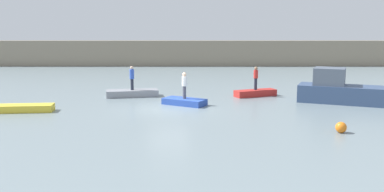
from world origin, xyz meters
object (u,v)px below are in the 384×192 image
motorboat (341,90)px  rowboat_grey (132,93)px  person_blue_shirt (131,77)px  person_white_shirt (184,84)px  rowboat_yellow (22,108)px  rowboat_red (255,93)px  mooring_buoy (340,127)px  rowboat_blue (184,102)px  person_red_shirt (255,77)px

motorboat → rowboat_grey: motorboat is taller
person_blue_shirt → person_white_shirt: bearing=-40.2°
rowboat_yellow → person_blue_shirt: (5.73, 5.46, 1.23)m
rowboat_red → mooring_buoy: (2.48, -10.57, 0.03)m
person_white_shirt → mooring_buoy: 10.51m
rowboat_yellow → mooring_buoy: size_ratio=6.67×
rowboat_blue → mooring_buoy: size_ratio=5.23×
motorboat → rowboat_grey: (-14.22, 2.52, -0.59)m
person_white_shirt → rowboat_yellow: bearing=-166.9°
rowboat_red → person_blue_shirt: 9.00m
motorboat → mooring_buoy: size_ratio=11.94×
rowboat_grey → person_blue_shirt: size_ratio=2.13×
mooring_buoy → person_blue_shirt: bearing=137.5°
motorboat → person_red_shirt: bearing=153.4°
motorboat → rowboat_grey: size_ratio=1.71×
person_red_shirt → person_white_shirt: bearing=-146.5°
person_white_shirt → person_red_shirt: bearing=33.5°
person_white_shirt → rowboat_red: bearing=33.5°
rowboat_red → person_blue_shirt: person_blue_shirt is taller
mooring_buoy → rowboat_yellow: bearing=163.8°
motorboat → person_red_shirt: 5.96m
rowboat_yellow → person_red_shirt: 15.73m
mooring_buoy → rowboat_blue: bearing=136.4°
person_white_shirt → mooring_buoy: bearing=-43.6°
person_blue_shirt → mooring_buoy: bearing=-42.5°
rowboat_grey → rowboat_yellow: bearing=-147.5°
rowboat_grey → person_red_shirt: bearing=-10.2°
rowboat_blue → person_white_shirt: size_ratio=1.62×
rowboat_yellow → person_blue_shirt: 8.01m
rowboat_yellow → person_white_shirt: 9.88m
person_white_shirt → rowboat_grey: bearing=139.8°
rowboat_yellow → rowboat_red: rowboat_red is taller
rowboat_blue → rowboat_red: bearing=63.3°
rowboat_red → rowboat_grey: bearing=158.4°
rowboat_yellow → person_red_shirt: bearing=14.9°
rowboat_red → mooring_buoy: mooring_buoy is taller
rowboat_yellow → person_white_shirt: bearing=7.1°
rowboat_blue → mooring_buoy: mooring_buoy is taller
rowboat_yellow → mooring_buoy: (17.13, -4.98, 0.05)m
rowboat_grey → rowboat_blue: (3.83, -3.23, -0.04)m
rowboat_red → mooring_buoy: 10.86m
rowboat_grey → mooring_buoy: size_ratio=6.97×
person_white_shirt → mooring_buoy: (7.57, -7.20, -1.10)m
person_white_shirt → person_blue_shirt: bearing=139.8°
motorboat → mooring_buoy: motorboat is taller
rowboat_blue → person_blue_shirt: 5.16m
rowboat_blue → rowboat_yellow: bearing=-137.1°
rowboat_grey → mooring_buoy: (11.40, -10.44, 0.02)m
motorboat → person_red_shirt: size_ratio=3.74×
rowboat_yellow → person_red_shirt: (14.65, 5.59, 1.20)m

